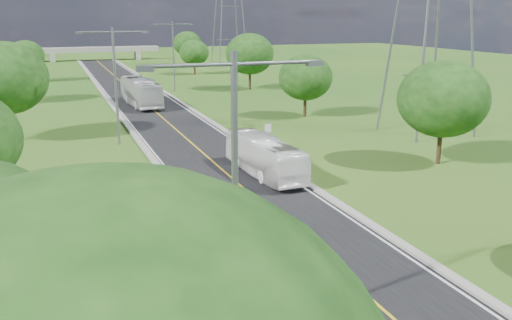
{
  "coord_description": "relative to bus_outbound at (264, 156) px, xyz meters",
  "views": [
    {
      "loc": [
        -11.34,
        -4.67,
        11.1
      ],
      "look_at": [
        -0.62,
        24.83,
        3.0
      ],
      "focal_mm": 40.0,
      "sensor_mm": 36.0,
      "label": 1
    }
  ],
  "objects": [
    {
      "name": "tree_rd",
      "position": [
        14.61,
        44.61,
        3.87
      ],
      "size": [
        7.14,
        7.14,
        8.3
      ],
      "color": "black",
      "rests_on": "ground"
    },
    {
      "name": "tree_rb",
      "position": [
        13.61,
        -1.39,
        3.55
      ],
      "size": [
        6.72,
        6.72,
        7.82
      ],
      "color": "black",
      "rests_on": "ground"
    },
    {
      "name": "streetlight_far_right",
      "position": [
        3.61,
        46.61,
        4.54
      ],
      "size": [
        5.9,
        0.25,
        10.0
      ],
      "color": "slate",
      "rests_on": "ground"
    },
    {
      "name": "streetlight_mid_left",
      "position": [
        -8.39,
        13.61,
        4.54
      ],
      "size": [
        5.9,
        0.25,
        10.0
      ],
      "color": "slate",
      "rests_on": "ground"
    },
    {
      "name": "tree_le",
      "position": [
        -16.89,
        66.61,
        2.93
      ],
      "size": [
        5.88,
        5.88,
        6.84
      ],
      "color": "black",
      "rests_on": "ground"
    },
    {
      "name": "speed_limit_sign",
      "position": [
        2.81,
        6.6,
        0.2
      ],
      "size": [
        0.55,
        0.09,
        2.4
      ],
      "color": "slate",
      "rests_on": "ground"
    },
    {
      "name": "overpass",
      "position": [
        -2.39,
        108.61,
        1.01
      ],
      "size": [
        30.0,
        3.0,
        3.2
      ],
      "color": "gray",
      "rests_on": "ground"
    },
    {
      "name": "curb_right",
      "position": [
        1.86,
        34.61,
        -1.29
      ],
      "size": [
        0.5,
        150.0,
        0.22
      ],
      "primitive_type": "cube",
      "color": "gray",
      "rests_on": "ground"
    },
    {
      "name": "tree_rf",
      "position": [
        15.61,
        88.61,
        3.24
      ],
      "size": [
        6.3,
        6.3,
        7.33
      ],
      "color": "black",
      "rests_on": "ground"
    },
    {
      "name": "road",
      "position": [
        -2.39,
        34.61,
        -1.37
      ],
      "size": [
        8.0,
        150.0,
        0.06
      ],
      "primitive_type": "cube",
      "color": "black",
      "rests_on": "ground"
    },
    {
      "name": "streetlight_near_left",
      "position": [
        -8.39,
        -19.39,
        4.54
      ],
      "size": [
        5.9,
        0.25,
        10.0
      ],
      "color": "slate",
      "rests_on": "ground"
    },
    {
      "name": "tree_re",
      "position": [
        12.11,
        68.61,
        2.62
      ],
      "size": [
        5.46,
        5.46,
        6.35
      ],
      "color": "black",
      "rests_on": "ground"
    },
    {
      "name": "bus_outbound",
      "position": [
        0.0,
        0.0,
        0.0
      ],
      "size": [
        2.77,
        9.73,
        2.68
      ],
      "primitive_type": "imported",
      "rotation": [
        0.0,
        0.0,
        3.2
      ],
      "color": "white",
      "rests_on": "road"
    },
    {
      "name": "ground",
      "position": [
        -2.39,
        28.61,
        -1.4
      ],
      "size": [
        260.0,
        260.0,
        0.0
      ],
      "primitive_type": "plane",
      "color": "#225718",
      "rests_on": "ground"
    },
    {
      "name": "bus_inbound",
      "position": [
        -3.19,
        34.44,
        0.32
      ],
      "size": [
        3.46,
        12.07,
        3.32
      ],
      "primitive_type": "imported",
      "rotation": [
        0.0,
        0.0,
        0.06
      ],
      "color": "silver",
      "rests_on": "road"
    },
    {
      "name": "tree_lc",
      "position": [
        -17.39,
        18.61,
        4.18
      ],
      "size": [
        7.56,
        7.56,
        8.79
      ],
      "color": "black",
      "rests_on": "ground"
    },
    {
      "name": "curb_left",
      "position": [
        -6.64,
        34.61,
        -1.29
      ],
      "size": [
        0.5,
        150.0,
        0.22
      ],
      "primitive_type": "cube",
      "color": "gray",
      "rests_on": "ground"
    },
    {
      "name": "tree_rc",
      "position": [
        12.61,
        20.61,
        2.93
      ],
      "size": [
        5.88,
        5.88,
        6.84
      ],
      "color": "black",
      "rests_on": "ground"
    }
  ]
}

